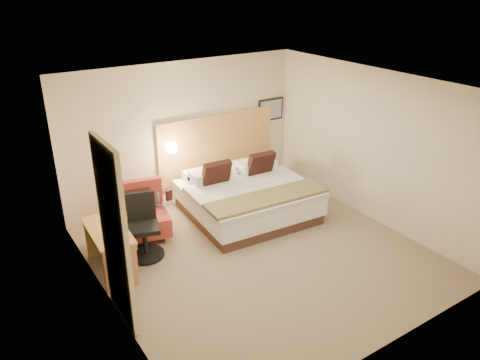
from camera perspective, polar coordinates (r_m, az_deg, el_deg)
floor at (r=7.63m, az=2.40°, el=-8.95°), size 4.80×5.00×0.02m
ceiling at (r=6.56m, az=2.81°, el=11.43°), size 4.80×5.00×0.02m
wall_back at (r=9.00m, az=-6.80°, el=5.79°), size 4.80×0.02×2.70m
wall_front at (r=5.39m, az=18.49°, el=-8.48°), size 4.80×0.02×2.70m
wall_left at (r=6.03m, az=-16.43°, el=-4.56°), size 0.02×5.00×2.70m
wall_right at (r=8.53m, az=15.90°, el=3.99°), size 0.02×5.00×2.70m
headboard_panel at (r=9.41m, az=-2.77°, el=4.18°), size 2.60×0.04×1.30m
art_frame at (r=9.95m, az=3.76°, el=8.58°), size 0.62×0.03×0.47m
art_canvas at (r=9.94m, az=3.83°, el=8.55°), size 0.54×0.01×0.39m
lamp_arm at (r=8.85m, az=-8.50°, el=4.00°), size 0.02×0.12×0.02m
lamp_shade at (r=8.80m, az=-8.33°, el=3.89°), size 0.15×0.15×0.15m
curtain at (r=5.89m, az=-15.06°, el=-6.55°), size 0.06×0.90×2.42m
bottle_a at (r=8.22m, az=-9.98°, el=-2.06°), size 0.06×0.06×0.18m
bottle_b at (r=8.27m, az=-9.77°, el=-1.88°), size 0.06×0.06×0.18m
menu_folder at (r=8.24m, az=-8.65°, el=-1.83°), size 0.12×0.06×0.19m
bed at (r=8.63m, az=0.80°, el=-2.09°), size 2.29×2.24×1.05m
lounge_chair at (r=8.10m, az=-12.03°, el=-4.30°), size 1.01×0.92×0.92m
side_table at (r=8.37m, az=-9.27°, el=-3.82°), size 0.49×0.49×0.49m
desk at (r=7.19m, az=-15.53°, el=-6.81°), size 0.58×1.16×0.71m
desk_chair at (r=7.51m, az=-11.64°, el=-6.17°), size 0.72×0.72×1.02m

